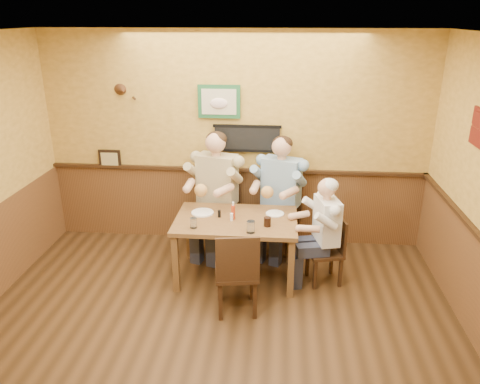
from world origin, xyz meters
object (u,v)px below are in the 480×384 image
(water_glass_left, at_px, (193,223))
(water_glass_mid, at_px, (251,227))
(diner_blue_polo, at_px, (281,201))
(diner_white_elder, at_px, (326,237))
(diner_tan_shirt, at_px, (218,199))
(pepper_shaker, at_px, (219,214))
(salt_shaker, at_px, (232,217))
(dining_table, at_px, (236,226))
(chair_back_left, at_px, (218,214))
(hot_sauce_bottle, at_px, (233,211))
(chair_near_side, at_px, (237,270))
(chair_back_right, at_px, (280,215))
(chair_right_end, at_px, (325,251))
(cola_tumbler, at_px, (267,222))

(water_glass_left, height_order, water_glass_mid, water_glass_mid)
(diner_blue_polo, distance_m, diner_white_elder, 0.94)
(diner_tan_shirt, relative_size, pepper_shaker, 16.79)
(diner_tan_shirt, xyz_separation_m, diner_blue_polo, (0.82, 0.07, -0.02))
(pepper_shaker, bearing_deg, salt_shaker, -28.27)
(dining_table, xyz_separation_m, chair_back_left, (-0.31, 0.67, -0.15))
(water_glass_left, distance_m, water_glass_mid, 0.64)
(water_glass_mid, height_order, hot_sauce_bottle, hot_sauce_bottle)
(chair_near_side, distance_m, hot_sauce_bottle, 0.77)
(hot_sauce_bottle, bearing_deg, water_glass_left, -146.44)
(chair_back_right, distance_m, chair_near_side, 1.49)
(diner_tan_shirt, xyz_separation_m, salt_shaker, (0.26, -0.73, 0.07))
(chair_back_left, bearing_deg, diner_white_elder, -12.19)
(chair_back_left, height_order, water_glass_left, chair_back_left)
(dining_table, relative_size, chair_right_end, 1.74)
(chair_near_side, xyz_separation_m, water_glass_left, (-0.51, 0.40, 0.34))
(hot_sauce_bottle, bearing_deg, chair_back_left, 111.88)
(dining_table, distance_m, water_glass_mid, 0.43)
(hot_sauce_bottle, bearing_deg, diner_white_elder, -1.16)
(water_glass_left, xyz_separation_m, water_glass_mid, (0.64, -0.06, 0.01))
(dining_table, bearing_deg, diner_blue_polo, 55.43)
(chair_near_side, xyz_separation_m, diner_blue_polo, (0.44, 1.42, 0.22))
(chair_back_right, xyz_separation_m, diner_tan_shirt, (-0.82, -0.07, 0.23))
(chair_near_side, xyz_separation_m, cola_tumbler, (0.29, 0.51, 0.33))
(dining_table, bearing_deg, salt_shaker, -129.86)
(chair_back_left, xyz_separation_m, chair_near_side, (0.38, -1.35, -0.03))
(chair_near_side, relative_size, water_glass_left, 8.12)
(chair_back_left, height_order, chair_right_end, chair_back_left)
(salt_shaker, bearing_deg, diner_white_elder, 1.25)
(chair_back_left, height_order, chair_near_side, chair_back_left)
(chair_back_left, distance_m, chair_near_side, 1.40)
(diner_white_elder, bearing_deg, chair_back_left, -131.80)
(cola_tumbler, bearing_deg, chair_near_side, -119.91)
(chair_right_end, relative_size, diner_white_elder, 0.70)
(diner_tan_shirt, bearing_deg, dining_table, -49.95)
(chair_back_right, relative_size, chair_near_side, 1.03)
(diner_white_elder, bearing_deg, chair_back_right, -160.00)
(salt_shaker, bearing_deg, diner_tan_shirt, 109.69)
(water_glass_left, bearing_deg, water_glass_mid, -5.82)
(diner_blue_polo, bearing_deg, water_glass_mid, -85.76)
(hot_sauce_bottle, bearing_deg, water_glass_mid, -56.33)
(chair_back_left, relative_size, water_glass_left, 8.69)
(diner_white_elder, height_order, water_glass_mid, diner_white_elder)
(water_glass_mid, bearing_deg, salt_shaker, 129.20)
(diner_blue_polo, relative_size, hot_sauce_bottle, 7.41)
(dining_table, height_order, water_glass_mid, water_glass_mid)
(water_glass_mid, relative_size, pepper_shaker, 1.56)
(dining_table, distance_m, chair_back_right, 0.91)
(chair_right_end, relative_size, cola_tumbler, 7.74)
(water_glass_mid, bearing_deg, cola_tumbler, 46.40)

